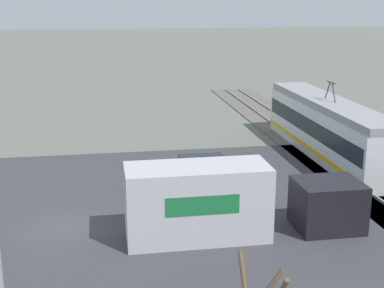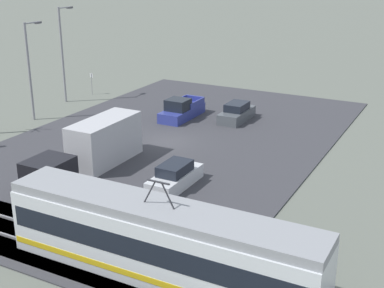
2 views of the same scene
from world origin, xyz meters
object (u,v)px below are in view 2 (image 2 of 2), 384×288
object	(u,v)px
box_truck	(93,148)
no_parking_sign	(92,82)
street_lamp_near_crossing	(63,49)
pickup_truck	(181,110)
street_lamp_mid_block	(30,65)
light_rail_tram	(160,242)
sedan_car_0	(237,113)
sedan_car_1	(175,177)

from	to	relation	value
box_truck	no_parking_sign	xyz separation A→B (m)	(12.83, -16.35, -0.15)
box_truck	street_lamp_near_crossing	xyz separation A→B (m)	(13.34, -13.01, 3.69)
no_parking_sign	pickup_truck	bearing A→B (deg)	165.10
street_lamp_near_crossing	street_lamp_mid_block	size ratio (longest dim) A/B	1.08
light_rail_tram	no_parking_sign	size ratio (longest dim) A/B	6.73
street_lamp_near_crossing	street_lamp_mid_block	bearing A→B (deg)	104.33
street_lamp_mid_block	sedan_car_0	bearing A→B (deg)	-154.12
pickup_truck	sedan_car_0	bearing A→B (deg)	-159.86
pickup_truck	sedan_car_1	distance (m)	14.73
pickup_truck	sedan_car_0	world-z (taller)	pickup_truck
pickup_truck	sedan_car_0	xyz separation A→B (m)	(-4.57, -1.68, -0.06)
light_rail_tram	box_truck	xyz separation A→B (m)	(10.58, -8.84, -0.26)
light_rail_tram	box_truck	bearing A→B (deg)	-39.89
sedan_car_0	street_lamp_near_crossing	bearing A→B (deg)	5.60
pickup_truck	street_lamp_mid_block	world-z (taller)	street_lamp_mid_block
sedan_car_0	sedan_car_1	size ratio (longest dim) A/B	0.98
light_rail_tram	sedan_car_1	bearing A→B (deg)	-64.26
box_truck	pickup_truck	xyz separation A→B (m)	(0.44, -13.05, -0.72)
box_truck	street_lamp_near_crossing	size ratio (longest dim) A/B	1.09
box_truck	no_parking_sign	world-z (taller)	box_truck
sedan_car_1	street_lamp_mid_block	size ratio (longest dim) A/B	0.53
sedan_car_1	no_parking_sign	xyz separation A→B (m)	(19.16, -16.38, 0.64)
street_lamp_near_crossing	sedan_car_1	bearing A→B (deg)	146.46
box_truck	sedan_car_1	distance (m)	6.38
street_lamp_near_crossing	box_truck	bearing A→B (deg)	135.71
sedan_car_0	sedan_car_1	world-z (taller)	sedan_car_0
street_lamp_mid_block	box_truck	bearing A→B (deg)	149.36
box_truck	pickup_truck	bearing A→B (deg)	-88.08
sedan_car_1	box_truck	bearing A→B (deg)	-0.26
sedan_car_1	street_lamp_mid_block	bearing A→B (deg)	-21.17
sedan_car_1	street_lamp_mid_block	xyz separation A→B (m)	(18.13, -7.02, 4.13)
sedan_car_0	no_parking_sign	distance (m)	17.06
sedan_car_0	box_truck	bearing A→B (deg)	74.31
sedan_car_1	no_parking_sign	distance (m)	25.22
street_lamp_near_crossing	no_parking_sign	distance (m)	5.11
pickup_truck	light_rail_tram	bearing A→B (deg)	116.71
sedan_car_0	sedan_car_1	xyz separation A→B (m)	(-2.20, 14.76, -0.01)
sedan_car_0	no_parking_sign	bearing A→B (deg)	-5.46
street_lamp_near_crossing	no_parking_sign	size ratio (longest dim) A/B	4.10
street_lamp_near_crossing	street_lamp_mid_block	world-z (taller)	street_lamp_near_crossing
light_rail_tram	sedan_car_0	world-z (taller)	light_rail_tram
pickup_truck	street_lamp_near_crossing	xyz separation A→B (m)	(12.91, 0.04, 4.41)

